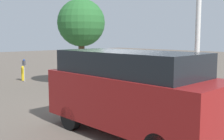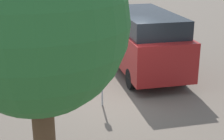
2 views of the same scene
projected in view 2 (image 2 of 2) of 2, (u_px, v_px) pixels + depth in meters
name	position (u px, v px, depth m)	size (l,w,h in m)	color
ground_plane	(117.00, 97.00, 10.55)	(80.00, 80.00, 0.00)	#60564C
parking_meter_near	(102.00, 68.00, 9.62)	(0.22, 0.15, 1.56)	#9E9EA3
lamp_post	(45.00, 20.00, 11.31)	(0.44, 0.44, 6.01)	beige
parked_van	(143.00, 40.00, 12.38)	(4.97, 2.05, 2.24)	maroon
street_tree	(36.00, 26.00, 4.50)	(2.49, 2.49, 4.58)	#513823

